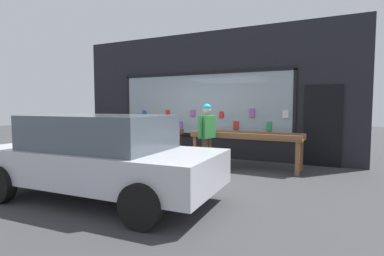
{
  "coord_description": "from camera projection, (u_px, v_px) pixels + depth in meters",
  "views": [
    {
      "loc": [
        3.73,
        -6.08,
        1.57
      ],
      "look_at": [
        0.25,
        0.97,
        0.98
      ],
      "focal_mm": 28.0,
      "sensor_mm": 36.0,
      "label": 1
    }
  ],
  "objects": [
    {
      "name": "sandwich_board_sign",
      "position": [
        81.0,
        137.0,
        10.02
      ],
      "size": [
        0.64,
        0.82,
        1.03
      ],
      "rotation": [
        0.0,
        0.0,
        -0.24
      ],
      "color": "#193F19",
      "rests_on": "ground_plane"
    },
    {
      "name": "small_dog",
      "position": [
        220.0,
        161.0,
        7.09
      ],
      "size": [
        0.21,
        0.57,
        0.38
      ],
      "rotation": [
        0.0,
        0.0,
        1.59
      ],
      "color": "black",
      "rests_on": "ground_plane"
    },
    {
      "name": "parked_car",
      "position": [
        100.0,
        155.0,
        5.03
      ],
      "size": [
        4.14,
        2.0,
        1.41
      ],
      "rotation": [
        0.0,
        0.0,
        0.05
      ],
      "color": "silver",
      "rests_on": "ground_plane"
    },
    {
      "name": "display_table_right",
      "position": [
        246.0,
        139.0,
        7.46
      ],
      "size": [
        2.77,
        0.76,
        0.91
      ],
      "color": "brown",
      "rests_on": "ground_plane"
    },
    {
      "name": "display_table_left",
      "position": [
        138.0,
        134.0,
        8.92
      ],
      "size": [
        2.77,
        0.74,
        0.89
      ],
      "color": "brown",
      "rests_on": "ground_plane"
    },
    {
      "name": "person_browsing",
      "position": [
        207.0,
        132.0,
        7.3
      ],
      "size": [
        0.31,
        0.63,
        1.61
      ],
      "rotation": [
        0.0,
        0.0,
        1.34
      ],
      "color": "#4C382D",
      "rests_on": "ground_plane"
    },
    {
      "name": "shopfront_facade",
      "position": [
        206.0,
        96.0,
        9.18
      ],
      "size": [
        8.87,
        0.29,
        3.79
      ],
      "color": "black",
      "rests_on": "ground_plane"
    },
    {
      "name": "ground_plane",
      "position": [
        165.0,
        171.0,
        7.2
      ],
      "size": [
        40.0,
        40.0,
        0.0
      ],
      "primitive_type": "plane",
      "color": "#38383A"
    }
  ]
}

